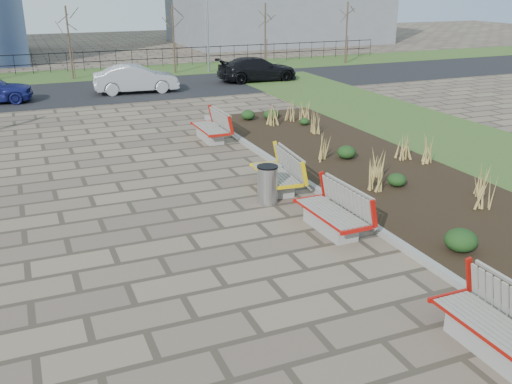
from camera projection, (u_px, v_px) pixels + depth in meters
name	position (u px, v px, depth m)	size (l,w,h in m)	color
ground	(243.00, 309.00, 9.71)	(120.00, 120.00, 0.00)	#71624E
planting_bed	(382.00, 175.00, 16.28)	(4.50, 18.00, 0.10)	black
planting_curb	(310.00, 185.00, 15.43)	(0.16, 18.00, 0.15)	gray
grass_verge_near	(508.00, 158.00, 18.02)	(5.00, 38.00, 0.04)	#33511E
grass_verge_far	(71.00, 76.00, 33.92)	(80.00, 5.00, 0.04)	#33511E
road	(83.00, 93.00, 28.74)	(80.00, 7.00, 0.02)	black
bench_a	(495.00, 324.00, 8.40)	(0.90, 2.10, 1.00)	#A9130B
bench_b	(331.00, 210.00, 12.61)	(0.90, 2.10, 1.00)	#BC110C
bench_c	(275.00, 172.00, 15.16)	(0.90, 2.10, 1.00)	yellow
bench_d	(210.00, 126.00, 19.94)	(0.90, 2.10, 1.00)	#B7150C
litter_bin	(267.00, 185.00, 14.20)	(0.51, 0.51, 0.97)	#B2B2B7
car_silver	(136.00, 79.00, 28.48)	(1.44, 4.14, 1.36)	#989A9F
car_black	(257.00, 69.00, 31.86)	(1.84, 4.52, 1.31)	black
tree_c	(69.00, 43.00, 31.93)	(1.40, 1.40, 4.00)	#4C3D2D
tree_d	(173.00, 39.00, 34.11)	(1.40, 1.40, 4.00)	#4C3D2D
tree_e	(265.00, 36.00, 36.29)	(1.40, 1.40, 4.00)	#4C3D2D
tree_f	(346.00, 33.00, 38.47)	(1.40, 1.40, 4.00)	#4C3D2D
lamp_east	(207.00, 21.00, 34.06)	(0.24, 0.60, 6.00)	gray
railing_fence	(67.00, 62.00, 35.01)	(44.00, 0.10, 1.20)	black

